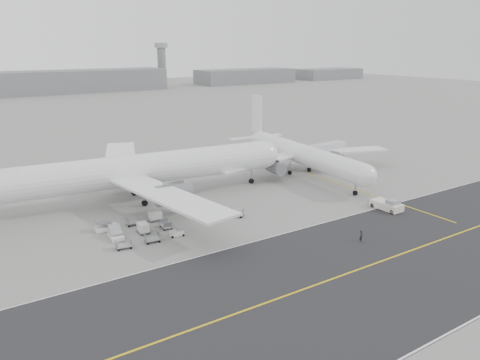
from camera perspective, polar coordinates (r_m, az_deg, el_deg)
ground at (r=78.57m, az=3.35°, el=-6.29°), size 700.00×700.00×0.00m
taxiway at (r=69.76m, az=15.71°, el=-9.93°), size 220.00×59.00×0.03m
horizon_buildings at (r=327.90m, az=-20.42°, el=9.95°), size 520.00×28.00×28.00m
control_tower at (r=353.83m, az=-9.52°, el=13.76°), size 7.00×7.00×31.25m
airliner_a at (r=94.04m, az=-12.14°, el=1.23°), size 63.54×62.60×21.93m
airliner_b at (r=112.95m, az=7.41°, el=3.20°), size 48.23×48.93×16.88m
pushback_tug at (r=92.46m, az=17.53°, el=-2.93°), size 2.92×7.79×2.23m
jet_bridge at (r=119.97m, az=9.99°, el=3.55°), size 16.20×3.82×6.09m
gse_cluster at (r=79.50m, az=-11.81°, el=-6.35°), size 17.44×16.93×1.84m
stray_dolly at (r=85.09m, az=-0.39°, el=-4.46°), size 2.83×2.94×1.56m
ground_crew_a at (r=76.65m, az=14.56°, el=-6.63°), size 0.82×0.68×1.92m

